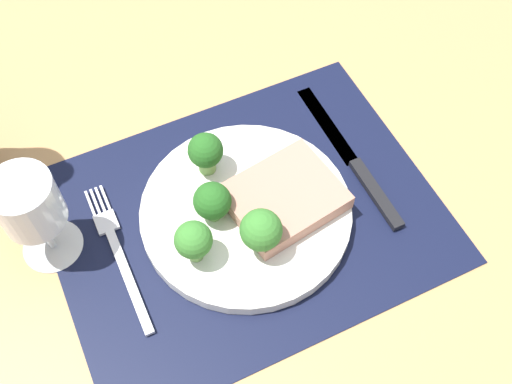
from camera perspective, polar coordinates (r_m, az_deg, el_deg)
ground_plane at (r=71.45cm, az=-0.91°, el=-2.93°), size 140.00×110.00×3.00cm
placemat at (r=70.01cm, az=-0.93°, el=-2.27°), size 42.59×32.87×0.30cm
plate at (r=69.19cm, az=-0.94°, el=-1.88°), size 23.66×23.66×1.60cm
steak at (r=68.13cm, az=2.62°, el=-0.48°), size 13.26×11.50×2.06cm
broccoli_front_edge at (r=62.66cm, az=0.47°, el=-3.58°), size 4.44×4.44×6.26cm
broccoli_back_left at (r=62.94cm, az=-5.79°, el=-4.50°), size 3.99×3.99×5.65cm
broccoli_near_steak at (r=65.79cm, az=-4.06°, el=-0.88°), size 4.15×4.15×5.06cm
broccoli_near_fork at (r=68.89cm, az=-4.68°, el=3.72°), size 4.01×4.01×5.61cm
fork at (r=68.95cm, az=-12.55°, el=-5.62°), size 2.40×19.20×0.50cm
knife at (r=74.20cm, az=9.26°, el=2.47°), size 1.80×23.00×0.80cm
wine_glass at (r=64.90cm, az=-20.15°, el=-1.32°), size 6.59×6.59×12.38cm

